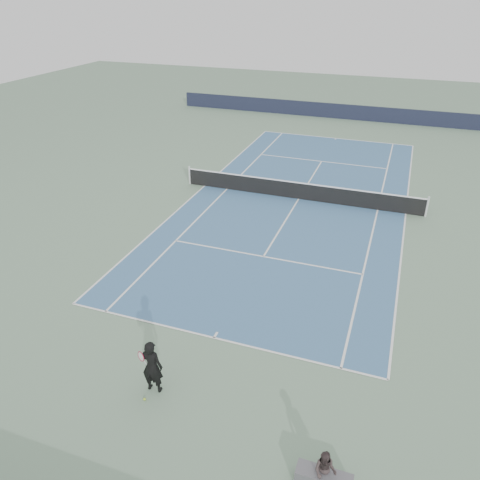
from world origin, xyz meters
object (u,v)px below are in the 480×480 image
(tennis_player, at_px, (152,366))
(tennis_ball, at_px, (144,399))
(spectator_bench, at_px, (324,475))
(tennis_net, at_px, (299,190))

(tennis_player, relative_size, tennis_ball, 23.50)
(tennis_player, relative_size, spectator_bench, 1.31)
(spectator_bench, bearing_deg, tennis_player, 165.81)
(tennis_net, height_order, tennis_player, tennis_player)
(tennis_ball, distance_m, spectator_bench, 5.21)
(tennis_net, xyz_separation_m, tennis_ball, (-0.82, -14.92, -0.47))
(tennis_net, bearing_deg, spectator_bench, -74.69)
(tennis_net, distance_m, tennis_ball, 14.95)
(tennis_ball, bearing_deg, tennis_player, 82.17)
(tennis_player, xyz_separation_m, tennis_ball, (-0.06, -0.46, -0.82))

